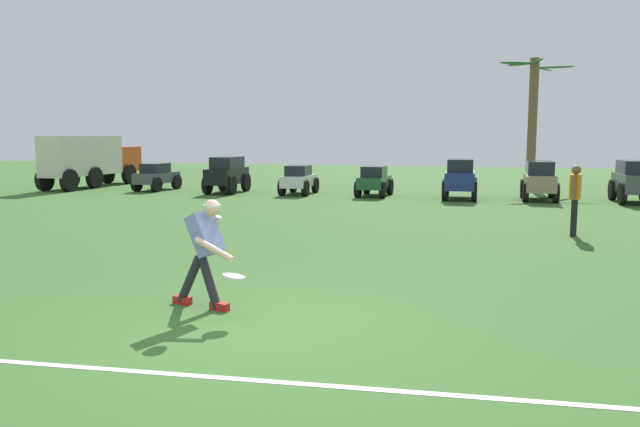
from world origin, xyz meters
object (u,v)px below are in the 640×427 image
parked_car_slot_g (634,180)px  palm_tree_far_left (533,114)px  frisbee_in_flight (234,276)px  box_truck (90,159)px  frisbee_thrower (205,247)px  parked_car_slot_c (299,179)px  parked_car_slot_b (227,174)px  parked_car_slot_a (157,176)px  parked_car_slot_e (460,178)px  parked_car_slot_f (539,179)px  teammate_midfield (575,194)px  parked_car_slot_d (374,181)px

parked_car_slot_g → palm_tree_far_left: size_ratio=0.44×
frisbee_in_flight → box_truck: bearing=130.5°
frisbee_thrower → parked_car_slot_c: (-3.78, 15.40, -0.23)m
frisbee_in_flight → parked_car_slot_b: bearing=114.8°
parked_car_slot_b → parked_car_slot_c: parked_car_slot_b is taller
parked_car_slot_a → frisbee_thrower: bearing=-57.4°
parked_car_slot_a → parked_car_slot_e: 12.12m
frisbee_thrower → palm_tree_far_left: bearing=77.1°
parked_car_slot_f → parked_car_slot_b: bearing=-177.6°
parked_car_slot_e → parked_car_slot_g: 5.60m
parked_car_slot_b → parked_car_slot_e: bearing=0.7°
parked_car_slot_b → parked_car_slot_g: (14.46, 0.33, 0.00)m
teammate_midfield → parked_car_slot_g: (2.65, 7.96, -0.20)m
parked_car_slot_d → parked_car_slot_c: bearing=-178.0°
parked_car_slot_b → box_truck: (-6.85, 0.92, 0.49)m
frisbee_in_flight → parked_car_slot_a: 18.93m
parked_car_slot_e → box_truck: (-15.72, 0.82, 0.49)m
frisbee_thrower → parked_car_slot_c: 15.85m
teammate_midfield → parked_car_slot_g: 8.39m
palm_tree_far_left → parked_car_slot_e: bearing=-114.3°
parked_car_slot_c → box_truck: bearing=175.8°
frisbee_thrower → teammate_midfield: (5.16, 7.56, 0.15)m
parked_car_slot_a → parked_car_slot_c: bearing=-0.6°
parked_car_slot_a → parked_car_slot_b: size_ratio=0.93×
teammate_midfield → parked_car_slot_e: teammate_midfield is taller
parked_car_slot_d → parked_car_slot_a: bearing=-179.7°
parked_car_slot_b → parked_car_slot_f: size_ratio=0.99×
parked_car_slot_g → parked_car_slot_d: bearing=-179.9°
parked_car_slot_b → parked_car_slot_f: bearing=2.4°
teammate_midfield → parked_car_slot_a: (-15.07, 7.90, -0.38)m
parked_car_slot_c → parked_car_slot_d: bearing=2.0°
frisbee_thrower → parked_car_slot_f: 16.42m
parked_car_slot_a → parked_car_slot_e: bearing=-0.7°
frisbee_thrower → parked_car_slot_d: (-0.88, 15.50, -0.23)m
parked_car_slot_g → box_truck: 21.33m
palm_tree_far_left → frisbee_in_flight: bearing=-101.3°
parked_car_slot_a → parked_car_slot_c: size_ratio=0.99×
box_truck → palm_tree_far_left: palm_tree_far_left is taller
frisbee_thrower → parked_car_slot_c: frisbee_thrower is taller
parked_car_slot_b → parked_car_slot_c: (2.87, 0.21, -0.18)m
parked_car_slot_c → parked_car_slot_d: 2.90m
box_truck → parked_car_slot_b: bearing=-7.7°
parked_car_slot_f → box_truck: 18.38m
parked_car_slot_f → parked_car_slot_d: bearing=-178.2°
parked_car_slot_b → parked_car_slot_e: (8.87, 0.11, 0.00)m
parked_car_slot_b → teammate_midfield: bearing=-32.9°
parked_car_slot_e → teammate_midfield: bearing=-69.2°
teammate_midfield → parked_car_slot_b: teammate_midfield is taller
parked_car_slot_b → parked_car_slot_d: 5.78m
parked_car_slot_f → frisbee_in_flight: bearing=-105.1°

